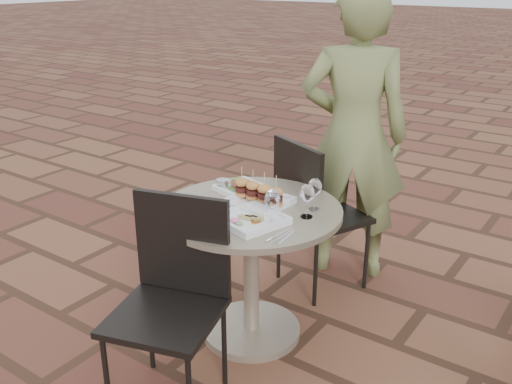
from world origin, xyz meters
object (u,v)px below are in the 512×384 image
Objects in this scene: chair_near at (174,285)px; plate_sliders at (259,197)px; chair_far at (311,204)px; plate_salmon at (241,188)px; cafe_table at (251,252)px; plate_tuna at (251,219)px; diner at (354,136)px.

chair_near is 3.21× the size of plate_sliders.
plate_salmon is at bearing 90.78° from chair_far.
chair_near is at bearing -92.35° from cafe_table.
cafe_table is 3.11× the size of plate_sliders.
chair_near is at bearing -106.89° from plate_tuna.
chair_far is at bearing 71.76° from chair_near.
plate_salmon is 0.22m from plate_sliders.
plate_sliders is (-0.07, -0.89, -0.12)m from diner.
cafe_table is 0.36m from plate_salmon.
cafe_table is at bearing 125.38° from plate_tuna.
chair_far is 0.77m from plate_tuna.
chair_near is at bearing 112.19° from chair_far.
plate_sliders is at bearing 70.21° from chair_near.
plate_sliders is (0.03, 0.60, 0.22)m from chair_near.
chair_far is 0.49m from diner.
plate_sliders is 0.86× the size of plate_tuna.
plate_salmon is (-0.18, 0.16, 0.26)m from cafe_table.
plate_sliders reaches higher than cafe_table.
plate_sliders is (0.19, -0.10, 0.03)m from plate_salmon.
chair_near reaches higher than plate_sliders.
chair_far is at bearing 90.39° from plate_sliders.
chair_near reaches higher than plate_salmon.
plate_tuna is (0.10, -0.14, 0.26)m from cafe_table.
chair_near reaches higher than cafe_table.
diner is 0.84m from plate_salmon.
diner is at bearing 85.38° from plate_sliders.
plate_salmon is 0.95× the size of plate_sliders.
diner is 6.48× the size of plate_salmon.
diner is at bearing -78.67° from chair_far.
plate_tuna is at bearing -54.62° from cafe_table.
chair_far is at bearing 53.44° from diner.
chair_near is at bearing -92.88° from plate_sliders.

